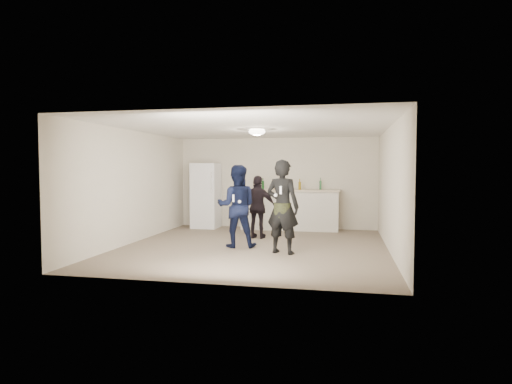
% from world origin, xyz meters
% --- Properties ---
extents(floor, '(6.00, 6.00, 0.00)m').
position_xyz_m(floor, '(0.00, 0.00, 0.00)').
color(floor, '#6B5B4C').
rests_on(floor, ground).
extents(ceiling, '(6.00, 6.00, 0.00)m').
position_xyz_m(ceiling, '(0.00, 0.00, 2.50)').
color(ceiling, silver).
rests_on(ceiling, wall_back).
extents(wall_back, '(6.00, 0.00, 6.00)m').
position_xyz_m(wall_back, '(0.00, 3.00, 1.25)').
color(wall_back, beige).
rests_on(wall_back, floor).
extents(wall_front, '(6.00, 0.00, 6.00)m').
position_xyz_m(wall_front, '(0.00, -3.00, 1.25)').
color(wall_front, beige).
rests_on(wall_front, floor).
extents(wall_left, '(0.00, 6.00, 6.00)m').
position_xyz_m(wall_left, '(-2.75, 0.00, 1.25)').
color(wall_left, beige).
rests_on(wall_left, floor).
extents(wall_right, '(0.00, 6.00, 6.00)m').
position_xyz_m(wall_right, '(2.75, 0.00, 1.25)').
color(wall_right, beige).
rests_on(wall_right, floor).
extents(counter, '(2.60, 0.56, 1.05)m').
position_xyz_m(counter, '(0.42, 2.67, 0.53)').
color(counter, silver).
rests_on(counter, floor).
extents(counter_top, '(2.68, 0.64, 0.04)m').
position_xyz_m(counter_top, '(0.42, 2.67, 1.07)').
color(counter_top, beige).
rests_on(counter_top, counter).
extents(fridge, '(0.70, 0.70, 1.80)m').
position_xyz_m(fridge, '(-1.92, 2.60, 0.90)').
color(fridge, white).
rests_on(fridge, floor).
extents(fridge_handle, '(0.02, 0.02, 0.60)m').
position_xyz_m(fridge_handle, '(-1.64, 2.23, 1.30)').
color(fridge_handle, silver).
rests_on(fridge_handle, fridge).
extents(ceiling_dome, '(0.36, 0.36, 0.16)m').
position_xyz_m(ceiling_dome, '(0.00, 0.30, 2.45)').
color(ceiling_dome, white).
rests_on(ceiling_dome, ceiling).
extents(shaker, '(0.08, 0.08, 0.17)m').
position_xyz_m(shaker, '(-0.38, 2.65, 1.18)').
color(shaker, silver).
rests_on(shaker, counter_top).
extents(man, '(0.94, 0.79, 1.73)m').
position_xyz_m(man, '(-0.35, -0.10, 0.86)').
color(man, '#0F183F').
rests_on(man, floor).
extents(woman, '(0.77, 0.61, 1.83)m').
position_xyz_m(woman, '(0.69, -0.59, 0.91)').
color(woman, black).
rests_on(woman, floor).
extents(camo_shorts, '(0.34, 0.34, 0.28)m').
position_xyz_m(camo_shorts, '(0.69, -0.59, 0.85)').
color(camo_shorts, '#323B1A').
rests_on(camo_shorts, woman).
extents(spectator, '(0.91, 0.45, 1.49)m').
position_xyz_m(spectator, '(-0.13, 1.09, 0.74)').
color(spectator, black).
rests_on(spectator, floor).
extents(remote_man, '(0.04, 0.04, 0.15)m').
position_xyz_m(remote_man, '(-0.35, -0.38, 1.05)').
color(remote_man, white).
rests_on(remote_man, man).
extents(nunchuk_man, '(0.07, 0.07, 0.07)m').
position_xyz_m(nunchuk_man, '(-0.23, -0.35, 0.98)').
color(nunchuk_man, white).
rests_on(nunchuk_man, man).
extents(remote_woman, '(0.04, 0.04, 0.15)m').
position_xyz_m(remote_woman, '(0.69, -0.84, 1.25)').
color(remote_woman, white).
rests_on(remote_woman, woman).
extents(nunchuk_woman, '(0.07, 0.07, 0.07)m').
position_xyz_m(nunchuk_woman, '(0.59, -0.81, 1.15)').
color(nunchuk_woman, white).
rests_on(nunchuk_woman, woman).
extents(bottle_cluster, '(1.62, 0.28, 0.24)m').
position_xyz_m(bottle_cluster, '(0.36, 2.67, 1.20)').
color(bottle_cluster, olive).
rests_on(bottle_cluster, counter_top).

